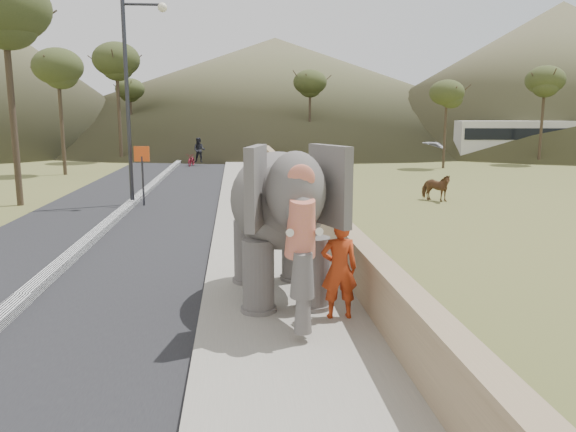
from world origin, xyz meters
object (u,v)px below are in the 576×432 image
object	(u,v)px
cow	(435,188)
motorcyclist	(196,155)
lamppost	(135,83)
elephant_and_man	(279,221)

from	to	relation	value
cow	motorcyclist	size ratio (longest dim) A/B	0.68
lamppost	motorcyclist	world-z (taller)	lamppost
lamppost	cow	distance (m)	13.07
lamppost	elephant_and_man	size ratio (longest dim) A/B	1.88
cow	elephant_and_man	distance (m)	14.53
cow	lamppost	bearing A→B (deg)	134.51
elephant_and_man	motorcyclist	bearing A→B (deg)	96.91
motorcyclist	lamppost	bearing A→B (deg)	-93.74
motorcyclist	elephant_and_man	bearing A→B (deg)	-83.09
cow	elephant_and_man	size ratio (longest dim) A/B	0.32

